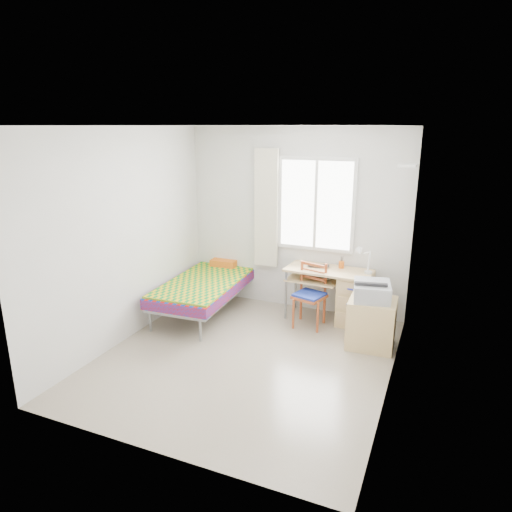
{
  "coord_description": "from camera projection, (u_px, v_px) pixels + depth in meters",
  "views": [
    {
      "loc": [
        1.96,
        -4.35,
        2.6
      ],
      "look_at": [
        -0.1,
        0.55,
        1.08
      ],
      "focal_mm": 32.0,
      "sensor_mm": 36.0,
      "label": 1
    }
  ],
  "objects": [
    {
      "name": "floor",
      "position": [
        246.0,
        358.0,
        5.3
      ],
      "size": [
        3.5,
        3.5,
        0.0
      ],
      "primitive_type": "plane",
      "color": "#BCAD93",
      "rests_on": "ground"
    },
    {
      "name": "ceiling",
      "position": [
        244.0,
        126.0,
        4.59
      ],
      "size": [
        3.5,
        3.5,
        0.0
      ],
      "primitive_type": "plane",
      "rotation": [
        3.14,
        0.0,
        0.0
      ],
      "color": "white",
      "rests_on": "wall_back"
    },
    {
      "name": "wall_back",
      "position": [
        295.0,
        220.0,
        6.5
      ],
      "size": [
        3.2,
        0.0,
        3.2
      ],
      "primitive_type": "plane",
      "rotation": [
        1.57,
        0.0,
        0.0
      ],
      "color": "silver",
      "rests_on": "ground"
    },
    {
      "name": "wall_left",
      "position": [
        125.0,
        237.0,
        5.54
      ],
      "size": [
        0.0,
        3.5,
        3.5
      ],
      "primitive_type": "plane",
      "rotation": [
        1.57,
        0.0,
        1.57
      ],
      "color": "silver",
      "rests_on": "ground"
    },
    {
      "name": "wall_right",
      "position": [
        398.0,
        267.0,
        4.35
      ],
      "size": [
        0.0,
        3.5,
        3.5
      ],
      "primitive_type": "plane",
      "rotation": [
        1.57,
        0.0,
        -1.57
      ],
      "color": "silver",
      "rests_on": "ground"
    },
    {
      "name": "window",
      "position": [
        316.0,
        205.0,
        6.3
      ],
      "size": [
        1.1,
        0.04,
        1.3
      ],
      "color": "white",
      "rests_on": "wall_back"
    },
    {
      "name": "curtain",
      "position": [
        266.0,
        209.0,
        6.55
      ],
      "size": [
        0.35,
        0.05,
        1.7
      ],
      "primitive_type": "cube",
      "color": "beige",
      "rests_on": "wall_back"
    },
    {
      "name": "floating_shelf",
      "position": [
        408.0,
        165.0,
        5.4
      ],
      "size": [
        0.2,
        0.32,
        0.03
      ],
      "primitive_type": "cube",
      "color": "white",
      "rests_on": "wall_right"
    },
    {
      "name": "bed",
      "position": [
        210.0,
        282.0,
        6.59
      ],
      "size": [
        1.02,
        2.03,
        0.86
      ],
      "rotation": [
        0.0,
        0.0,
        0.05
      ],
      "color": "gray",
      "rests_on": "floor"
    },
    {
      "name": "desk",
      "position": [
        350.0,
        295.0,
        6.16
      ],
      "size": [
        1.18,
        0.58,
        0.72
      ],
      "rotation": [
        0.0,
        0.0,
        -0.04
      ],
      "color": "tan",
      "rests_on": "floor"
    },
    {
      "name": "chair",
      "position": [
        311.0,
        291.0,
        6.07
      ],
      "size": [
        0.45,
        0.45,
        0.86
      ],
      "rotation": [
        0.0,
        0.0,
        -0.27
      ],
      "color": "#AA5420",
      "rests_on": "floor"
    },
    {
      "name": "cabinet",
      "position": [
        371.0,
        323.0,
        5.51
      ],
      "size": [
        0.58,
        0.51,
        0.6
      ],
      "rotation": [
        0.0,
        0.0,
        0.04
      ],
      "color": "tan",
      "rests_on": "floor"
    },
    {
      "name": "printer",
      "position": [
        372.0,
        290.0,
        5.44
      ],
      "size": [
        0.51,
        0.56,
        0.21
      ],
      "rotation": [
        0.0,
        0.0,
        0.2
      ],
      "color": "#AFB3B8",
      "rests_on": "cabinet"
    },
    {
      "name": "laptop",
      "position": [
        318.0,
        267.0,
        6.26
      ],
      "size": [
        0.33,
        0.25,
        0.02
      ],
      "primitive_type": "imported",
      "rotation": [
        0.0,
        0.0,
        0.21
      ],
      "color": "black",
      "rests_on": "desk"
    },
    {
      "name": "pen_cup",
      "position": [
        341.0,
        265.0,
        6.24
      ],
      "size": [
        0.08,
        0.08,
        0.09
      ],
      "primitive_type": "cylinder",
      "rotation": [
        0.0,
        0.0,
        -0.14
      ],
      "color": "orange",
      "rests_on": "desk"
    },
    {
      "name": "task_lamp",
      "position": [
        363.0,
        257.0,
        5.87
      ],
      "size": [
        0.22,
        0.32,
        0.39
      ],
      "rotation": [
        0.0,
        0.0,
        -0.24
      ],
      "color": "white",
      "rests_on": "desk"
    },
    {
      "name": "book",
      "position": [
        317.0,
        277.0,
        6.29
      ],
      "size": [
        0.23,
        0.26,
        0.02
      ],
      "primitive_type": "imported",
      "rotation": [
        0.0,
        0.0,
        0.41
      ],
      "color": "gray",
      "rests_on": "desk"
    }
  ]
}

